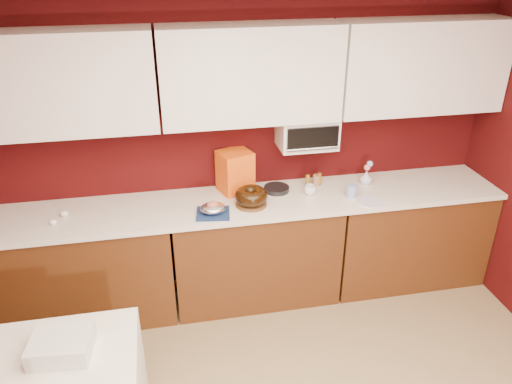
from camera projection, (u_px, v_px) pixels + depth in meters
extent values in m
cube|color=white|center=(379.00, 21.00, 1.48)|extent=(4.00, 4.50, 0.02)
cube|color=#3B0808|center=(247.00, 144.00, 4.01)|extent=(4.00, 0.02, 2.50)
cube|color=#4F290F|center=(87.00, 269.00, 3.88)|extent=(1.31, 0.58, 0.86)
cube|color=#4F290F|center=(255.00, 250.00, 4.11)|extent=(1.31, 0.58, 0.86)
cube|color=#4F290F|center=(405.00, 234.00, 4.34)|extent=(1.31, 0.58, 0.86)
cube|color=silver|center=(255.00, 202.00, 3.91)|extent=(4.00, 0.62, 0.04)
cube|color=white|center=(57.00, 84.00, 3.37)|extent=(1.31, 0.33, 0.70)
cube|color=white|center=(251.00, 74.00, 3.60)|extent=(1.31, 0.33, 0.70)
cube|color=white|center=(421.00, 66.00, 3.83)|extent=(1.31, 0.33, 0.70)
cube|color=white|center=(307.00, 132.00, 3.91)|extent=(0.45, 0.30, 0.25)
cube|color=black|center=(313.00, 139.00, 3.77)|extent=(0.40, 0.02, 0.18)
cylinder|color=silver|center=(313.00, 149.00, 3.79)|extent=(0.42, 0.02, 0.02)
cylinder|color=brown|center=(251.00, 204.00, 3.82)|extent=(0.25, 0.25, 0.02)
torus|color=black|center=(251.00, 196.00, 3.79)|extent=(0.31, 0.31, 0.10)
cube|color=navy|center=(213.00, 213.00, 3.69)|extent=(0.27, 0.24, 0.02)
ellipsoid|color=white|center=(213.00, 208.00, 3.67)|extent=(0.21, 0.19, 0.07)
ellipsoid|color=#BC6656|center=(213.00, 205.00, 3.65)|extent=(0.09, 0.08, 0.06)
cube|color=red|center=(235.00, 171.00, 3.97)|extent=(0.31, 0.29, 0.34)
cylinder|color=black|center=(277.00, 189.00, 4.03)|extent=(0.22, 0.22, 0.04)
imported|color=silver|center=(310.00, 189.00, 3.97)|extent=(0.12, 0.12, 0.09)
cylinder|color=navy|center=(352.00, 191.00, 3.93)|extent=(0.10, 0.10, 0.10)
imported|color=silver|center=(366.00, 177.00, 4.13)|extent=(0.11, 0.11, 0.12)
sphere|color=#DA7E82|center=(367.00, 167.00, 4.09)|extent=(0.05, 0.05, 0.05)
sphere|color=#9ABAF6|center=(370.00, 164.00, 4.11)|extent=(0.05, 0.05, 0.05)
cylinder|color=silver|center=(369.00, 202.00, 3.86)|extent=(0.23, 0.23, 0.01)
cylinder|color=olive|center=(308.00, 181.00, 4.09)|extent=(0.04, 0.04, 0.10)
cylinder|color=#8E6440|center=(316.00, 180.00, 4.11)|extent=(0.07, 0.07, 0.09)
ellipsoid|color=white|center=(53.00, 222.00, 3.55)|extent=(0.06, 0.04, 0.04)
ellipsoid|color=white|center=(64.00, 214.00, 3.65)|extent=(0.06, 0.05, 0.05)
cube|color=silver|center=(61.00, 346.00, 2.63)|extent=(0.33, 0.29, 0.11)
cylinder|color=brown|center=(319.00, 179.00, 4.11)|extent=(0.03, 0.03, 0.11)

